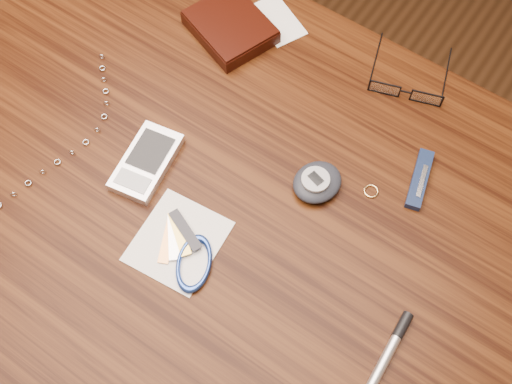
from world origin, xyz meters
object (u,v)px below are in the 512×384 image
wallet_and_card (231,27)px  silver_pen (384,361)px  notepad_keys (186,252)px  eyeglasses (406,90)px  desk (212,220)px  pedometer (317,182)px  pocket_knife (420,179)px  pda_phone (146,162)px

wallet_and_card → silver_pen: 0.52m
wallet_and_card → notepad_keys: size_ratio=1.26×
wallet_and_card → silver_pen: wallet_and_card is taller
eyeglasses → silver_pen: size_ratio=0.88×
desk → pedometer: 0.18m
wallet_and_card → pocket_knife: size_ratio=1.88×
desk → wallet_and_card: size_ratio=5.95×
pda_phone → pedometer: pedometer is taller
silver_pen → pda_phone: bearing=172.9°
wallet_and_card → pocket_knife: bearing=-10.4°
notepad_keys → pedometer: bearing=64.0°
pda_phone → pedometer: bearing=26.4°
pedometer → silver_pen: size_ratio=0.52×
eyeglasses → pedometer: pedometer is taller
desk → pocket_knife: size_ratio=11.21×
desk → pedometer: bearing=35.3°
pocket_knife → eyeglasses: bearing=126.4°
desk → pocket_knife: pocket_knife is taller
eyeglasses → pda_phone: size_ratio=1.15×
pedometer → silver_pen: 0.24m
notepad_keys → silver_pen: bearing=4.7°
desk → pocket_knife: bearing=36.5°
desk → silver_pen: 0.33m
desk → notepad_keys: bearing=-69.3°
notepad_keys → wallet_and_card: bearing=116.4°
eyeglasses → notepad_keys: eyeglasses is taller
eyeglasses → notepad_keys: bearing=-106.5°
eyeglasses → notepad_keys: (-0.11, -0.36, -0.01)m
eyeglasses → silver_pen: bearing=-65.0°
desk → pocket_knife: 0.30m
pedometer → pocket_knife: bearing=37.8°
pocket_knife → wallet_and_card: bearing=169.6°
desk → pda_phone: 0.14m
eyeglasses → pocket_knife: (0.08, -0.11, -0.00)m
wallet_and_card → pedometer: 0.28m
pedometer → notepad_keys: 0.19m
wallet_and_card → pda_phone: bearing=-81.1°
wallet_and_card → pocket_knife: wallet_and_card is taller
wallet_and_card → pedometer: pedometer is taller
notepad_keys → silver_pen: size_ratio=0.87×
pedometer → pocket_knife: pedometer is taller
wallet_and_card → notepad_keys: bearing=-63.6°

